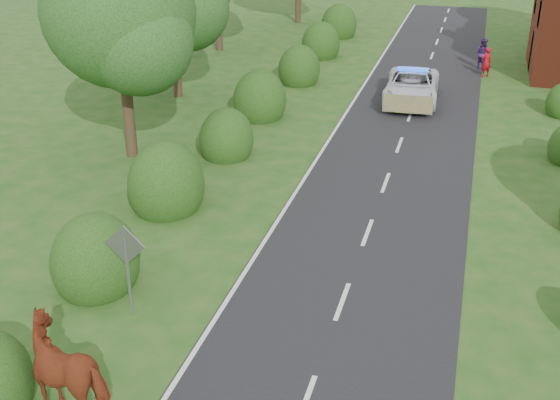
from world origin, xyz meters
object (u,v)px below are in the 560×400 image
(pedestrian_purple, at_px, (483,54))
(police_van, at_px, (412,86))
(pedestrian_red, at_px, (486,62))
(road_sign, at_px, (126,257))
(cow, at_px, (74,374))

(pedestrian_purple, bearing_deg, police_van, 106.42)
(police_van, xyz_separation_m, pedestrian_purple, (3.17, 7.36, 0.12))
(pedestrian_red, xyz_separation_m, pedestrian_purple, (-0.23, 1.63, 0.08))
(road_sign, height_order, police_van, road_sign)
(road_sign, distance_m, cow, 3.51)
(cow, relative_size, pedestrian_purple, 1.42)
(road_sign, distance_m, police_van, 20.85)
(road_sign, xyz_separation_m, pedestrian_red, (8.17, 26.01, -0.86))
(road_sign, relative_size, pedestrian_purple, 1.45)
(road_sign, height_order, cow, road_sign)
(road_sign, xyz_separation_m, police_van, (4.76, 20.28, -0.90))
(pedestrian_red, relative_size, pedestrian_purple, 0.91)
(pedestrian_red, bearing_deg, police_van, 24.89)
(police_van, relative_size, pedestrian_purple, 3.17)
(road_sign, relative_size, cow, 1.02)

